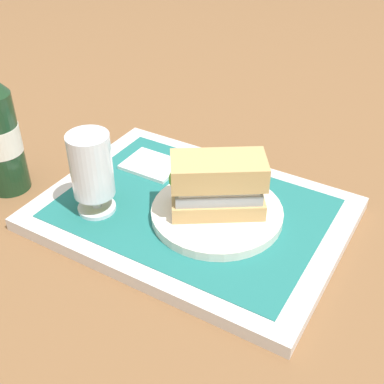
{
  "coord_description": "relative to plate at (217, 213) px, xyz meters",
  "views": [
    {
      "loc": [
        -0.3,
        0.51,
        0.48
      ],
      "look_at": [
        0.0,
        0.0,
        0.05
      ],
      "focal_mm": 47.16,
      "sensor_mm": 36.0,
      "label": 1
    }
  ],
  "objects": [
    {
      "name": "ground_plane",
      "position": [
        0.04,
        0.0,
        -0.03
      ],
      "size": [
        3.0,
        3.0,
        0.0
      ],
      "primitive_type": "plane",
      "color": "brown"
    },
    {
      "name": "placemat",
      "position": [
        0.04,
        0.0,
        -0.01
      ],
      "size": [
        0.38,
        0.27,
        0.0
      ],
      "primitive_type": "cube",
      "color": "#1E6B66",
      "rests_on": "tray"
    },
    {
      "name": "beer_glass",
      "position": [
        0.16,
        0.07,
        0.06
      ],
      "size": [
        0.06,
        0.06,
        0.12
      ],
      "color": "silver",
      "rests_on": "placemat"
    },
    {
      "name": "napkin_folded",
      "position": [
        0.16,
        -0.06,
        -0.0
      ],
      "size": [
        0.09,
        0.07,
        0.01
      ],
      "primitive_type": "cube",
      "color": "white",
      "rests_on": "placemat"
    },
    {
      "name": "tray",
      "position": [
        0.04,
        0.0,
        -0.02
      ],
      "size": [
        0.44,
        0.32,
        0.02
      ],
      "primitive_type": "cube",
      "color": "silver",
      "rests_on": "ground_plane"
    },
    {
      "name": "plate",
      "position": [
        0.0,
        0.0,
        0.0
      ],
      "size": [
        0.19,
        0.19,
        0.01
      ],
      "primitive_type": "cylinder",
      "color": "silver",
      "rests_on": "placemat"
    },
    {
      "name": "sandwich",
      "position": [
        0.0,
        0.0,
        0.05
      ],
      "size": [
        0.14,
        0.12,
        0.08
      ],
      "rotation": [
        0.0,
        0.0,
        0.58
      ],
      "color": "tan",
      "rests_on": "plate"
    }
  ]
}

